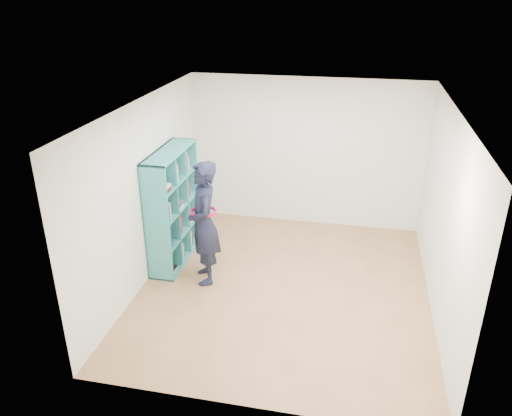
# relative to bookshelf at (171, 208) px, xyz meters

# --- Properties ---
(floor) EXTENTS (4.50, 4.50, 0.00)m
(floor) POSITION_rel_bookshelf_xyz_m (1.83, -0.48, -0.88)
(floor) COLOR #8F6241
(floor) RESTS_ON ground
(ceiling) EXTENTS (4.50, 4.50, 0.00)m
(ceiling) POSITION_rel_bookshelf_xyz_m (1.83, -0.48, 1.72)
(ceiling) COLOR white
(ceiling) RESTS_ON wall_back
(wall_left) EXTENTS (0.02, 4.50, 2.60)m
(wall_left) POSITION_rel_bookshelf_xyz_m (-0.17, -0.48, 0.42)
(wall_left) COLOR white
(wall_left) RESTS_ON floor
(wall_right) EXTENTS (0.02, 4.50, 2.60)m
(wall_right) POSITION_rel_bookshelf_xyz_m (3.83, -0.48, 0.42)
(wall_right) COLOR white
(wall_right) RESTS_ON floor
(wall_back) EXTENTS (4.00, 0.02, 2.60)m
(wall_back) POSITION_rel_bookshelf_xyz_m (1.83, 1.77, 0.42)
(wall_back) COLOR white
(wall_back) RESTS_ON floor
(wall_front) EXTENTS (4.00, 0.02, 2.60)m
(wall_front) POSITION_rel_bookshelf_xyz_m (1.83, -2.73, 0.42)
(wall_front) COLOR white
(wall_front) RESTS_ON floor
(bookshelf) EXTENTS (0.39, 1.33, 1.78)m
(bookshelf) POSITION_rel_bookshelf_xyz_m (0.00, 0.00, 0.00)
(bookshelf) COLOR #287C74
(bookshelf) RESTS_ON floor
(person) EXTENTS (0.66, 0.78, 1.82)m
(person) POSITION_rel_bookshelf_xyz_m (0.67, -0.47, 0.03)
(person) COLOR black
(person) RESTS_ON floor
(smartphone) EXTENTS (0.06, 0.10, 0.14)m
(smartphone) POSITION_rel_bookshelf_xyz_m (0.50, -0.44, 0.15)
(smartphone) COLOR silver
(smartphone) RESTS_ON person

